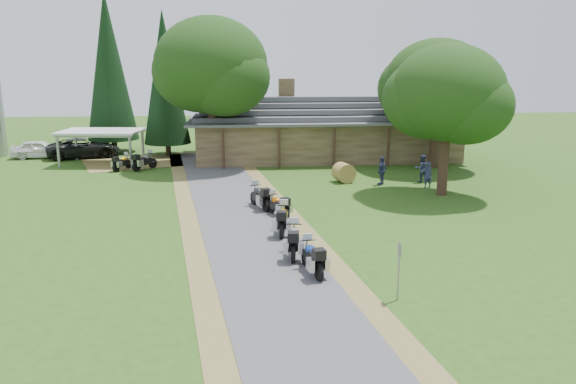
{
  "coord_description": "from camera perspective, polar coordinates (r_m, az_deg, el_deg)",
  "views": [
    {
      "loc": [
        -0.87,
        -20.35,
        7.65
      ],
      "look_at": [
        1.38,
        5.18,
        1.6
      ],
      "focal_mm": 35.0,
      "sensor_mm": 36.0,
      "label": 1
    }
  ],
  "objects": [
    {
      "name": "ground",
      "position": [
        21.76,
        -2.44,
        -7.31
      ],
      "size": [
        120.0,
        120.0,
        0.0
      ],
      "primitive_type": "plane",
      "color": "#2F4F16",
      "rests_on": "ground"
    },
    {
      "name": "motorcycle_row_b",
      "position": [
        22.37,
        0.59,
        -4.8
      ],
      "size": [
        0.91,
        2.13,
        1.41
      ],
      "primitive_type": null,
      "rotation": [
        0.0,
        0.0,
        1.45
      ],
      "color": "#9C9DA3",
      "rests_on": "ground"
    },
    {
      "name": "person_c",
      "position": [
        35.56,
        9.53,
        2.4
      ],
      "size": [
        0.71,
        0.73,
        2.1
      ],
      "primitive_type": "imported",
      "rotation": [
        0.0,
        0.0,
        4.01
      ],
      "color": "navy",
      "rests_on": "ground"
    },
    {
      "name": "oak_lodge_right",
      "position": [
        41.59,
        14.81,
        8.97
      ],
      "size": [
        7.46,
        7.46,
        9.68
      ],
      "primitive_type": null,
      "color": "#17340F",
      "rests_on": "ground"
    },
    {
      "name": "lodge",
      "position": [
        45.18,
        3.77,
        6.64
      ],
      "size": [
        21.4,
        9.4,
        4.9
      ],
      "primitive_type": null,
      "color": "brown",
      "rests_on": "ground"
    },
    {
      "name": "car_white_sedan",
      "position": [
        48.99,
        -23.93,
        4.23
      ],
      "size": [
        2.9,
        5.66,
        1.81
      ],
      "primitive_type": "imported",
      "rotation": [
        0.0,
        0.0,
        1.69
      ],
      "color": "white",
      "rests_on": "ground"
    },
    {
      "name": "person_a",
      "position": [
        35.27,
        14.02,
        1.94
      ],
      "size": [
        0.59,
        0.46,
        1.91
      ],
      "primitive_type": "imported",
      "rotation": [
        0.0,
        0.0,
        3.28
      ],
      "color": "navy",
      "rests_on": "ground"
    },
    {
      "name": "motorcycle_row_a",
      "position": [
        20.63,
        2.46,
        -6.51
      ],
      "size": [
        1.0,
        2.04,
        1.34
      ],
      "primitive_type": null,
      "rotation": [
        0.0,
        0.0,
        1.76
      ],
      "color": "navy",
      "rests_on": "ground"
    },
    {
      "name": "sign_post",
      "position": [
        18.6,
        11.17,
        -7.95
      ],
      "size": [
        0.36,
        0.06,
        1.99
      ],
      "primitive_type": null,
      "color": "gray",
      "rests_on": "ground"
    },
    {
      "name": "motorcycle_row_e",
      "position": [
        29.51,
        -2.9,
        -0.36
      ],
      "size": [
        1.34,
        2.15,
        1.4
      ],
      "primitive_type": null,
      "rotation": [
        0.0,
        0.0,
        1.93
      ],
      "color": "black",
      "rests_on": "ground"
    },
    {
      "name": "car_dark_suv",
      "position": [
        47.84,
        -20.11,
        4.68
      ],
      "size": [
        4.26,
        6.59,
        2.33
      ],
      "primitive_type": "imported",
      "rotation": [
        0.0,
        0.0,
        1.87
      ],
      "color": "black",
      "rests_on": "ground"
    },
    {
      "name": "motorcycle_row_d",
      "position": [
        27.93,
        -1.03,
        -1.27
      ],
      "size": [
        1.33,
        1.93,
        1.27
      ],
      "primitive_type": null,
      "rotation": [
        0.0,
        0.0,
        2.01
      ],
      "color": "#D05806",
      "rests_on": "ground"
    },
    {
      "name": "motorcycle_carport_a",
      "position": [
        41.54,
        -16.5,
        2.96
      ],
      "size": [
        1.32,
        1.82,
        1.2
      ],
      "primitive_type": null,
      "rotation": [
        0.0,
        0.0,
        1.09
      ],
      "color": "#DBAD08",
      "rests_on": "ground"
    },
    {
      "name": "oak_driveway",
      "position": [
        33.1,
        15.81,
        7.73
      ],
      "size": [
        6.39,
        6.39,
        9.47
      ],
      "primitive_type": null,
      "color": "#17340F",
      "rests_on": "ground"
    },
    {
      "name": "person_b",
      "position": [
        36.8,
        13.44,
        2.57
      ],
      "size": [
        0.61,
        0.45,
        2.09
      ],
      "primitive_type": "imported",
      "rotation": [
        0.0,
        0.0,
        3.18
      ],
      "color": "navy",
      "rests_on": "ground"
    },
    {
      "name": "driveway",
      "position": [
        25.53,
        -3.98,
        -4.19
      ],
      "size": [
        51.95,
        51.95,
        0.0
      ],
      "primitive_type": "plane",
      "rotation": [
        0.0,
        0.0,
        0.14
      ],
      "color": "#4C4C4F",
      "rests_on": "ground"
    },
    {
      "name": "motorcycle_row_c",
      "position": [
        25.23,
        -0.51,
        -2.69
      ],
      "size": [
        0.97,
        2.14,
        1.41
      ],
      "primitive_type": null,
      "rotation": [
        0.0,
        0.0,
        1.42
      ],
      "color": "#D28600",
      "rests_on": "ground"
    },
    {
      "name": "cedar_far",
      "position": [
        49.52,
        -17.7,
        11.45
      ],
      "size": [
        4.17,
        4.17,
        13.19
      ],
      "primitive_type": "cone",
      "color": "black",
      "rests_on": "ground"
    },
    {
      "name": "cedar_near",
      "position": [
        46.81,
        -12.38,
        10.68
      ],
      "size": [
        3.77,
        3.77,
        11.54
      ],
      "primitive_type": "cone",
      "color": "black",
      "rests_on": "ground"
    },
    {
      "name": "oak_lodge_left",
      "position": [
        41.2,
        -7.78,
        10.68
      ],
      "size": [
        8.08,
        8.08,
        11.74
      ],
      "primitive_type": null,
      "color": "#17340F",
      "rests_on": "ground"
    },
    {
      "name": "carport",
      "position": [
        44.45,
        -18.37,
        4.34
      ],
      "size": [
        6.22,
        4.5,
        2.53
      ],
      "primitive_type": null,
      "rotation": [
        0.0,
        0.0,
        -0.11
      ],
      "color": "silver",
      "rests_on": "ground"
    },
    {
      "name": "motorcycle_carport_b",
      "position": [
        41.27,
        -14.37,
        3.15
      ],
      "size": [
        1.72,
        2.0,
        1.37
      ],
      "primitive_type": null,
      "rotation": [
        0.0,
        0.0,
        0.93
      ],
      "color": "slate",
      "rests_on": "ground"
    },
    {
      "name": "hay_bale",
      "position": [
        36.08,
        5.68,
        1.97
      ],
      "size": [
        1.47,
        1.4,
        1.23
      ],
      "primitive_type": "cylinder",
      "rotation": [
        1.57,
        0.0,
        0.25
      ],
      "color": "olive",
      "rests_on": "ground"
    }
  ]
}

